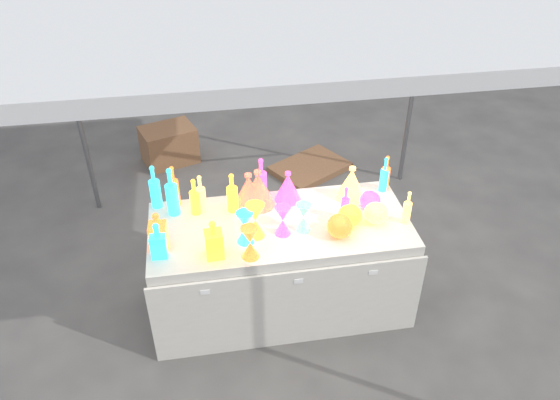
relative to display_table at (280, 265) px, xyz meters
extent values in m
plane|color=#64615C|center=(0.00, 0.01, -0.37)|extent=(80.00, 80.00, 0.00)
cylinder|color=gray|center=(-1.50, 1.51, 0.83)|extent=(0.04, 0.04, 2.40)
cylinder|color=gray|center=(1.50, 1.51, 0.83)|extent=(0.04, 0.04, 2.40)
cylinder|color=gray|center=(0.00, 1.48, 0.63)|extent=(3.00, 0.04, 0.04)
cube|color=silver|center=(0.00, 0.01, 0.00)|extent=(1.80, 0.80, 0.75)
cube|color=silver|center=(0.00, -0.41, -0.04)|extent=(1.84, 0.02, 0.68)
cube|color=white|center=(-0.55, -0.42, 0.23)|extent=(0.06, 0.00, 0.03)
cube|color=white|center=(0.05, -0.42, 0.23)|extent=(0.06, 0.00, 0.03)
cube|color=white|center=(0.55, -0.42, 0.23)|extent=(0.06, 0.00, 0.03)
cube|color=brown|center=(-0.82, 2.25, -0.18)|extent=(0.64, 0.55, 0.39)
cube|color=brown|center=(0.62, 1.82, -0.34)|extent=(0.91, 0.84, 0.06)
camera|label=1|loc=(-0.49, -2.93, 2.69)|focal=35.00mm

